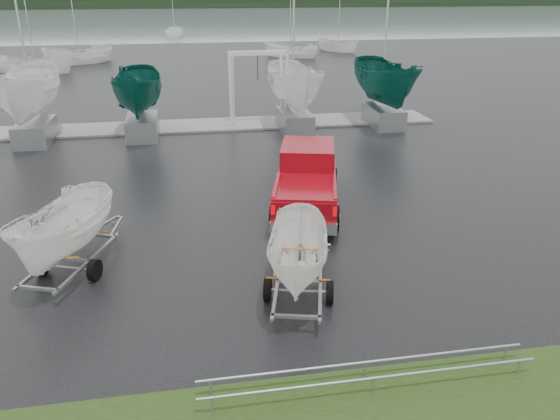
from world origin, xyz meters
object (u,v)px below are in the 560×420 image
Objects in this scene: pickup_truck at (307,176)px; trailer_hitched at (300,210)px; trailer_parked at (58,185)px; boat_hoist at (258,77)px.

trailer_hitched is at bearing -90.00° from pickup_truck.
boat_hoist is at bearing 85.60° from trailer_parked.
trailer_parked is (-7.67, -4.09, 1.61)m from pickup_truck.
trailer_parked is 1.20× the size of boat_hoist.
boat_hoist is at bearing 104.54° from pickup_truck.
boat_hoist reaches higher than pickup_truck.
pickup_truck is at bearing 90.00° from trailer_hitched.
trailer_hitched is (-1.62, -6.41, 1.41)m from pickup_truck.
boat_hoist is (7.60, 16.64, -0.01)m from trailer_parked.
pickup_truck is 1.58× the size of boat_hoist.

